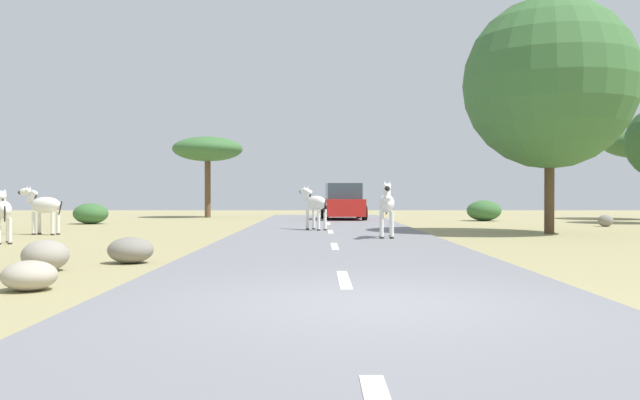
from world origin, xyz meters
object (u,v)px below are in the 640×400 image
zebra_3 (318,204)px  bush_1 (94,214)px  zebra_4 (7,211)px  tree_3 (211,150)px  car_0 (346,203)px  rock_3 (49,255)px  zebra_1 (47,206)px  rock_0 (134,250)px  rock_2 (33,275)px  zebra_0 (390,204)px  rock_1 (609,221)px  bush_0 (487,211)px  tree_1 (553,83)px

zebra_3 → bush_1: size_ratio=1.02×
bush_1 → zebra_4: bearing=-81.7°
tree_3 → zebra_3: bearing=-66.4°
car_0 → rock_3: bearing=-107.3°
car_0 → zebra_1: bearing=-132.6°
rock_0 → tree_3: bearing=96.3°
zebra_4 → car_0: bearing=30.2°
car_0 → rock_0: bearing=-105.4°
tree_3 → rock_2: bearing=-85.2°
zebra_0 → rock_2: bearing=64.5°
zebra_4 → rock_1: 21.21m
bush_1 → rock_1: bearing=-6.4°
zebra_0 → tree_3: 19.61m
rock_1 → tree_3: bearing=149.3°
car_0 → bush_0: size_ratio=2.71×
zebra_3 → rock_0: zebra_3 is taller
rock_2 → rock_3: (-0.70, 2.20, 0.06)m
rock_1 → car_0: bearing=147.5°
tree_3 → rock_2: 27.76m
rock_2 → car_0: bearing=78.2°
zebra_1 → rock_3: (4.11, -9.79, -0.65)m
zebra_3 → tree_1: (7.49, -1.39, 3.85)m
zebra_0 → car_0: 13.88m
zebra_3 → tree_3: (-5.93, 13.57, 2.75)m
tree_1 → rock_2: 17.33m
bush_0 → rock_3: 24.02m
bush_0 → rock_3: bearing=-120.8°
zebra_0 → rock_0: 8.26m
tree_3 → zebra_1: bearing=-99.2°
tree_1 → bush_0: size_ratio=4.63×
rock_3 → bush_1: bearing=106.8°
tree_3 → tree_1: bearing=-48.1°
rock_0 → zebra_0: bearing=49.8°
zebra_1 → rock_0: bearing=-133.2°
zebra_3 → rock_1: bearing=-18.2°
bush_0 → rock_1: size_ratio=2.72×
zebra_4 → tree_1: size_ratio=0.19×
tree_1 → rock_3: size_ratio=9.75×
zebra_1 → car_0: size_ratio=0.36×
tree_3 → bush_1: bearing=-114.9°
zebra_0 → bush_0: zebra_0 is taller
zebra_1 → rock_3: size_ratio=2.04×
zebra_3 → bush_0: zebra_3 is taller
rock_2 → bush_0: bearing=63.1°
car_0 → rock_2: car_0 is taller
rock_1 → rock_2: size_ratio=0.83×
zebra_4 → tree_3: (2.01, 19.08, 2.85)m
zebra_0 → zebra_1: 10.70m
zebra_3 → tree_3: 15.06m
tree_1 → rock_2: (-11.11, -12.48, -4.60)m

